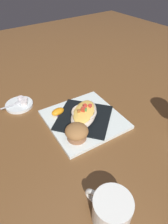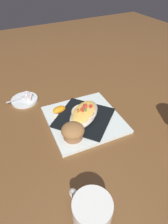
# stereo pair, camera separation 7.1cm
# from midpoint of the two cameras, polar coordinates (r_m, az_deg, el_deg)

# --- Properties ---
(ground_plane) EXTENTS (2.60, 2.60, 0.00)m
(ground_plane) POSITION_cam_midpoint_polar(r_m,az_deg,el_deg) (0.74, -2.76, -2.65)
(ground_plane) COLOR brown
(square_plate) EXTENTS (0.28, 0.28, 0.01)m
(square_plate) POSITION_cam_midpoint_polar(r_m,az_deg,el_deg) (0.74, -2.77, -2.29)
(square_plate) COLOR white
(square_plate) RESTS_ON ground_plane
(folded_napkin) EXTENTS (0.26, 0.27, 0.01)m
(folded_napkin) POSITION_cam_midpoint_polar(r_m,az_deg,el_deg) (0.73, -2.79, -1.74)
(folded_napkin) COLOR black
(folded_napkin) RESTS_ON square_plate
(gratin_dish) EXTENTS (0.19, 0.18, 0.05)m
(gratin_dish) POSITION_cam_midpoint_polar(r_m,az_deg,el_deg) (0.71, -2.85, -0.40)
(gratin_dish) COLOR beige
(gratin_dish) RESTS_ON folded_napkin
(muffin) EXTENTS (0.08, 0.08, 0.05)m
(muffin) POSITION_cam_midpoint_polar(r_m,az_deg,el_deg) (0.64, -5.36, -6.12)
(muffin) COLOR #92603F
(muffin) RESTS_ON square_plate
(orange_garnish) EXTENTS (0.07, 0.06, 0.02)m
(orange_garnish) POSITION_cam_midpoint_polar(r_m,az_deg,el_deg) (0.75, -10.16, -0.12)
(orange_garnish) COLOR #49226C
(orange_garnish) RESTS_ON square_plate
(coffee_mug) EXTENTS (0.09, 0.12, 0.08)m
(coffee_mug) POSITION_cam_midpoint_polar(r_m,az_deg,el_deg) (0.50, 3.50, -27.12)
(coffee_mug) COLOR white
(coffee_mug) RESTS_ON ground_plane
(creamer_saucer) EXTENTS (0.11, 0.11, 0.01)m
(creamer_saucer) POSITION_cam_midpoint_polar(r_m,az_deg,el_deg) (0.86, -20.80, 1.92)
(creamer_saucer) COLOR white
(creamer_saucer) RESTS_ON ground_plane
(spoon) EXTENTS (0.09, 0.03, 0.01)m
(spoon) POSITION_cam_midpoint_polar(r_m,az_deg,el_deg) (0.86, -21.30, 2.33)
(spoon) COLOR silver
(spoon) RESTS_ON creamer_saucer
(creamer_cup_0) EXTENTS (0.02, 0.02, 0.02)m
(creamer_cup_0) POSITION_cam_midpoint_polar(r_m,az_deg,el_deg) (0.84, -19.61, 2.37)
(creamer_cup_0) COLOR white
(creamer_cup_0) RESTS_ON creamer_saucer
(creamer_cup_1) EXTENTS (0.02, 0.02, 0.02)m
(creamer_cup_1) POSITION_cam_midpoint_polar(r_m,az_deg,el_deg) (0.86, -19.44, 3.25)
(creamer_cup_1) COLOR white
(creamer_cup_1) RESTS_ON creamer_saucer
(creamer_cup_2) EXTENTS (0.02, 0.02, 0.02)m
(creamer_cup_2) POSITION_cam_midpoint_polar(r_m,az_deg,el_deg) (0.87, -20.43, 3.65)
(creamer_cup_2) COLOR white
(creamer_cup_2) RESTS_ON creamer_saucer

